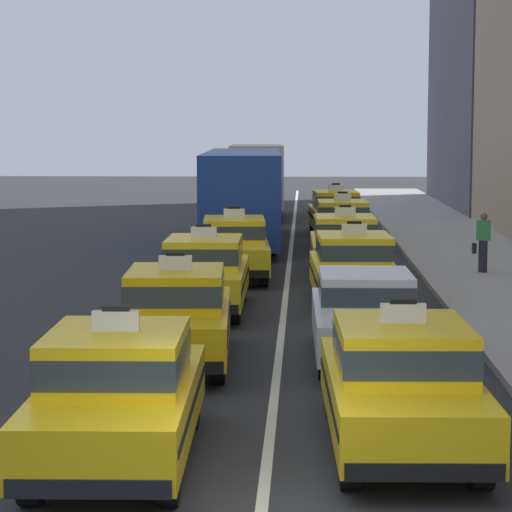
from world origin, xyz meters
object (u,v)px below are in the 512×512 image
at_px(bus_left_fifth, 243,192).
at_px(box_truck_left_sixth, 258,178).
at_px(taxi_right_sixth, 335,212).
at_px(taxi_left_third, 204,273).
at_px(taxi_right_fourth, 345,244).
at_px(taxi_left_second, 176,314).
at_px(sedan_right_second, 365,314).
at_px(taxi_right_fifth, 342,224).
at_px(taxi_left_fourth, 234,246).
at_px(taxi_right_nearest, 401,383).
at_px(pedestrian_by_storefront, 483,242).
at_px(taxi_right_third, 353,268).
at_px(taxi_left_nearest, 118,393).

relative_size(bus_left_fifth, box_truck_left_sixth, 1.61).
xyz_separation_m(bus_left_fifth, taxi_right_sixth, (3.30, 3.59, -0.94)).
bearing_deg(taxi_left_third, taxi_right_fourth, 61.41).
height_order(taxi_left_second, taxi_left_third, same).
xyz_separation_m(sedan_right_second, taxi_right_fifth, (0.19, 17.36, 0.03)).
xyz_separation_m(taxi_left_second, taxi_left_fourth, (0.31, 10.77, 0.00)).
height_order(taxi_left_second, bus_left_fifth, bus_left_fifth).
bearing_deg(taxi_right_sixth, taxi_left_fourth, -103.86).
height_order(taxi_left_third, taxi_right_nearest, same).
bearing_deg(sedan_right_second, bus_left_fifth, 99.43).
bearing_deg(pedestrian_by_storefront, taxi_right_third, -126.56).
relative_size(taxi_left_nearest, taxi_left_second, 0.99).
height_order(box_truck_left_sixth, pedestrian_by_storefront, box_truck_left_sixth).
xyz_separation_m(taxi_left_third, sedan_right_second, (3.26, -5.06, -0.03)).
distance_m(taxi_left_nearest, taxi_left_fourth, 16.44).
bearing_deg(taxi_right_fourth, taxi_right_sixth, 89.68).
relative_size(taxi_left_nearest, taxi_right_fifth, 1.00).
distance_m(sedan_right_second, taxi_right_fourth, 11.13).
xyz_separation_m(sedan_right_second, taxi_right_sixth, (0.11, 22.77, 0.03)).
distance_m(taxi_left_third, taxi_right_fifth, 12.77).
bearing_deg(taxi_right_sixth, bus_left_fifth, -132.58).
distance_m(box_truck_left_sixth, pedestrian_by_storefront, 20.58).
relative_size(taxi_left_third, taxi_left_fourth, 0.98).
relative_size(bus_left_fifth, sedan_right_second, 2.61).
bearing_deg(taxi_right_nearest, taxi_right_fifth, 89.94).
height_order(taxi_left_second, taxi_right_third, same).
height_order(bus_left_fifth, taxi_right_nearest, bus_left_fifth).
bearing_deg(taxi_right_fifth, taxi_left_third, -105.65).
distance_m(bus_left_fifth, taxi_right_third, 13.65).
xyz_separation_m(taxi_right_sixth, pedestrian_by_storefront, (3.66, -11.81, 0.08)).
distance_m(taxi_right_sixth, pedestrian_by_storefront, 12.37).
bearing_deg(taxi_left_nearest, pedestrian_by_storefront, 67.41).
bearing_deg(sedan_right_second, taxi_left_second, -173.53).
bearing_deg(taxi_right_fifth, taxi_left_nearest, -98.48).
relative_size(taxi_left_second, taxi_right_sixth, 1.00).
distance_m(sedan_right_second, taxi_right_third, 5.96).
distance_m(taxi_right_nearest, taxi_right_fourth, 16.47).
distance_m(taxi_right_nearest, taxi_right_third, 11.30).
distance_m(taxi_left_fourth, taxi_right_fifth, 7.63).
bearing_deg(box_truck_left_sixth, bus_left_fifth, -90.19).
bearing_deg(taxi_right_nearest, pedestrian_by_storefront, 77.52).
bearing_deg(taxi_left_third, taxi_left_second, -89.94).
bearing_deg(bus_left_fifth, taxi_right_sixth, 47.42).
distance_m(taxi_left_fourth, taxi_right_nearest, 16.04).
height_order(taxi_left_second, sedan_right_second, taxi_left_second).
xyz_separation_m(taxi_left_nearest, sedan_right_second, (3.30, 6.03, -0.03)).
relative_size(taxi_right_third, taxi_right_fourth, 1.01).
bearing_deg(taxi_right_sixth, pedestrian_by_storefront, -72.80).
relative_size(taxi_right_fifth, taxi_right_sixth, 0.98).
xyz_separation_m(taxi_left_fourth, sedan_right_second, (2.94, -10.40, -0.03)).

